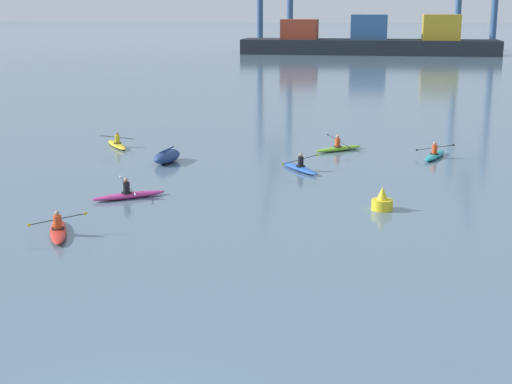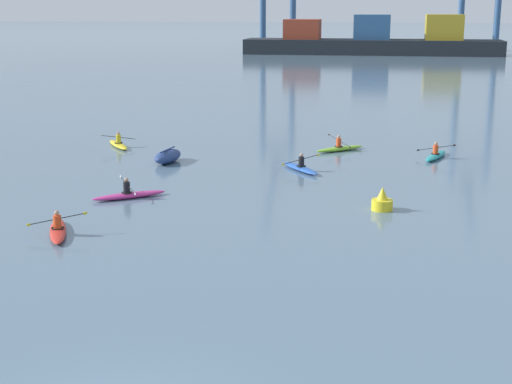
# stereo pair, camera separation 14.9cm
# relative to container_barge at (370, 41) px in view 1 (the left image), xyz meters

# --- Properties ---
(container_barge) EXTENTS (45.44, 8.48, 7.02)m
(container_barge) POSITION_rel_container_barge_xyz_m (0.00, 0.00, 0.00)
(container_barge) COLOR #1E2328
(container_barge) RESTS_ON ground
(capsized_dinghy) EXTENTS (1.41, 2.72, 0.76)m
(capsized_dinghy) POSITION_rel_container_barge_xyz_m (-8.82, -100.18, -2.02)
(capsized_dinghy) COLOR navy
(capsized_dinghy) RESTS_ON ground
(channel_buoy) EXTENTS (0.90, 0.90, 1.00)m
(channel_buoy) POSITION_rel_container_barge_xyz_m (2.94, -108.32, -2.01)
(channel_buoy) COLOR yellow
(channel_buoy) RESTS_ON ground
(kayak_blue) EXTENTS (2.49, 3.10, 0.95)m
(kayak_blue) POSITION_rel_container_barge_xyz_m (-1.37, -101.08, -2.20)
(kayak_blue) COLOR #2856B2
(kayak_blue) RESTS_ON ground
(kayak_lime) EXTENTS (2.94, 2.71, 0.95)m
(kayak_lime) POSITION_rel_container_barge_xyz_m (0.29, -95.06, -2.20)
(kayak_lime) COLOR #7ABC2D
(kayak_lime) RESTS_ON ground
(kayak_teal) EXTENTS (2.14, 3.41, 0.95)m
(kayak_teal) POSITION_rel_container_barge_xyz_m (5.81, -96.37, -2.20)
(kayak_teal) COLOR teal
(kayak_teal) RESTS_ON ground
(kayak_magenta) EXTENTS (3.08, 2.53, 0.95)m
(kayak_magenta) POSITION_rel_container_barge_xyz_m (-8.28, -108.22, -2.20)
(kayak_magenta) COLOR #C13384
(kayak_magenta) RESTS_ON ground
(kayak_yellow) EXTENTS (2.44, 3.13, 0.95)m
(kayak_yellow) POSITION_rel_container_barge_xyz_m (-13.17, -96.08, -2.20)
(kayak_yellow) COLOR yellow
(kayak_yellow) RESTS_ON ground
(kayak_red) EXTENTS (2.10, 3.36, 0.95)m
(kayak_red) POSITION_rel_container_barge_xyz_m (-9.09, -113.99, -2.20)
(kayak_red) COLOR red
(kayak_red) RESTS_ON ground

